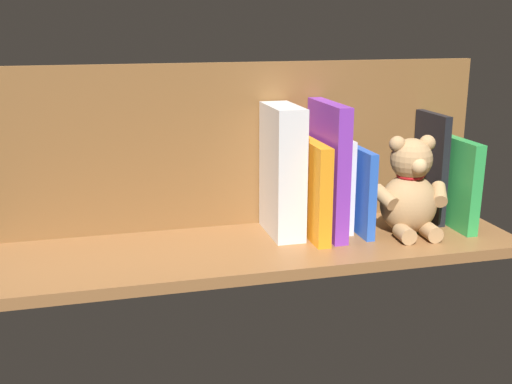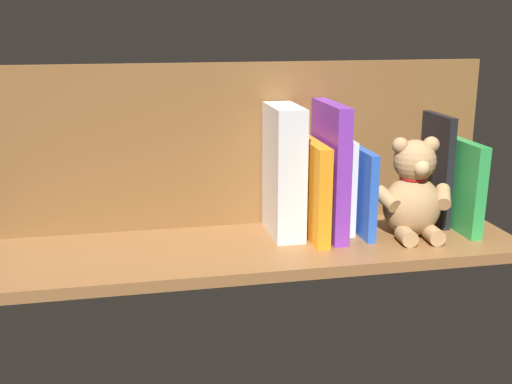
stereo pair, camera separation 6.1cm
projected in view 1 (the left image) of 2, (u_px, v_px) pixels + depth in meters
The scene contains 10 objects.
ground_plane at pixel (256, 248), 125.88cm from camera, with size 104.93×30.40×2.20cm, color brown.
shelf_back_panel at pixel (241, 145), 133.12cm from camera, with size 104.93×1.50×34.41cm, color brown.
book_0 at pixel (451, 181), 135.47cm from camera, with size 2.43×19.60×18.87cm, color green.
book_1 at pixel (430, 167), 137.46cm from camera, with size 1.64×12.42×23.61cm, color black.
teddy_bear at pixel (410, 191), 129.10cm from camera, with size 16.54×13.51×20.42cm.
book_2 at pixel (356, 188), 131.71cm from camera, with size 1.78×17.00×17.64cm, color blue.
book_3 at pixel (339, 183), 132.71cm from camera, with size 2.21×12.80×19.43cm, color silver.
book_4 at pixel (328, 169), 128.49cm from camera, with size 2.91×17.86×26.99cm, color purple.
book_5 at pixel (310, 188), 128.18cm from camera, with size 2.71×18.66×19.60cm, color orange.
dictionary_thick_white at pixel (282, 171), 127.85cm from camera, with size 5.89×14.47×26.49cm, color silver.
Camera 1 is at (29.58, 114.67, 43.00)cm, focal length 44.42 mm.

